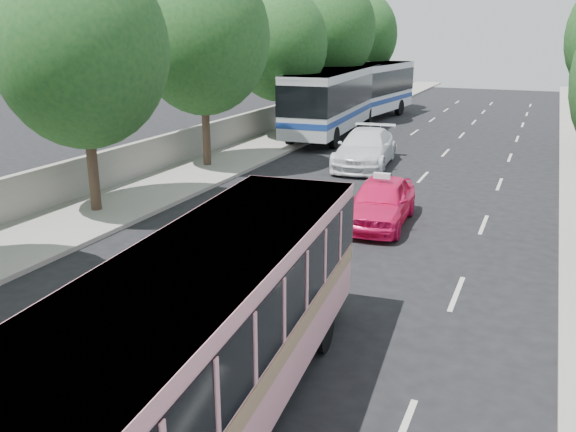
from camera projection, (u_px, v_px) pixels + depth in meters
The scene contains 14 objects.
ground at pixel (228, 333), 13.02m from camera, with size 120.00×120.00×0.00m, color black.
sidewalk_left at pixel (266, 145), 33.77m from camera, with size 4.00×90.00×0.15m, color #9E998E.
low_wall at pixel (237, 128), 34.21m from camera, with size 0.30×90.00×1.50m, color #9E998E.
tree_left_b at pixel (81, 42), 19.70m from camera, with size 5.70×5.70×8.88m.
tree_left_c at pixel (203, 31), 26.72m from camera, with size 6.00×6.00×9.35m.
tree_left_d at pixel (279, 40), 33.85m from camera, with size 5.52×5.52×8.60m.
tree_left_e at pixel (329, 26), 40.61m from camera, with size 6.30×6.30×9.82m.
tree_left_f at pixel (361, 32), 47.84m from camera, with size 5.88×5.88×9.16m.
pink_bus at pixel (211, 319), 9.51m from camera, with size 3.24×9.70×3.04m.
pink_taxi at pixel (381, 201), 20.08m from camera, with size 1.84×4.58×1.56m, color #F0145B.
white_pickup at pixel (365, 148), 28.64m from camera, with size 2.38×5.86×1.70m, color white.
tour_coach_front at pixel (335, 96), 36.92m from camera, with size 3.58×13.16×3.90m.
tour_coach_rear at pixel (364, 88), 42.37m from camera, with size 4.17×13.14×3.86m.
taxi_roof_sign at pixel (382, 176), 19.82m from camera, with size 0.55×0.18×0.18m, color silver.
Camera 1 is at (5.79, -10.26, 6.22)m, focal length 38.00 mm.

